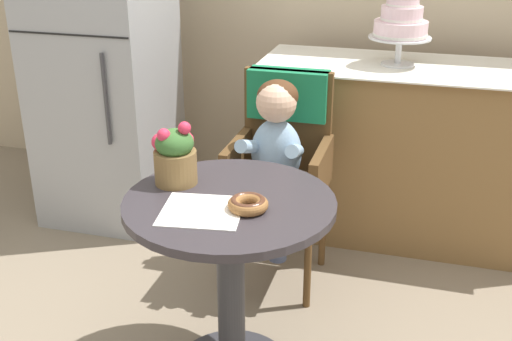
{
  "coord_description": "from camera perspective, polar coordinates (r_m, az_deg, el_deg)",
  "views": [
    {
      "loc": [
        0.61,
        -1.82,
        1.65
      ],
      "look_at": [
        0.05,
        0.15,
        0.77
      ],
      "focal_mm": 44.59,
      "sensor_mm": 36.0,
      "label": 1
    }
  ],
  "objects": [
    {
      "name": "display_counter",
      "position": [
        3.34,
        13.79,
        1.6
      ],
      "size": [
        1.56,
        0.62,
        0.9
      ],
      "color": "olive",
      "rests_on": "ground"
    },
    {
      "name": "seated_child",
      "position": [
        2.68,
        1.73,
        2.02
      ],
      "size": [
        0.27,
        0.32,
        0.73
      ],
      "color": "#8CADCC",
      "rests_on": "ground"
    },
    {
      "name": "wicker_chair",
      "position": [
        2.83,
        2.5,
        2.4
      ],
      "size": [
        0.42,
        0.45,
        0.95
      ],
      "rotation": [
        0.0,
        0.0,
        0.02
      ],
      "color": "brown",
      "rests_on": "ground"
    },
    {
      "name": "donut_front",
      "position": [
        2.05,
        -0.72,
        -2.98
      ],
      "size": [
        0.13,
        0.13,
        0.04
      ],
      "color": "#936033",
      "rests_on": "cafe_table"
    },
    {
      "name": "paper_napkin",
      "position": [
        2.06,
        -4.88,
        -3.64
      ],
      "size": [
        0.29,
        0.28,
        0.0
      ],
      "primitive_type": "cube",
      "rotation": [
        0.0,
        0.0,
        0.15
      ],
      "color": "white",
      "rests_on": "cafe_table"
    },
    {
      "name": "flower_vase",
      "position": [
        2.23,
        -7.29,
        1.44
      ],
      "size": [
        0.16,
        0.15,
        0.23
      ],
      "color": "brown",
      "rests_on": "cafe_table"
    },
    {
      "name": "cafe_table",
      "position": [
        2.23,
        -2.31,
        -7.52
      ],
      "size": [
        0.72,
        0.72,
        0.72
      ],
      "color": "#332D33",
      "rests_on": "ground"
    },
    {
      "name": "refrigerator",
      "position": [
        3.45,
        -13.56,
        9.23
      ],
      "size": [
        0.64,
        0.63,
        1.7
      ],
      "color": "#9EA0A5",
      "rests_on": "ground"
    },
    {
      "name": "tiered_cake_stand",
      "position": [
        3.17,
        12.87,
        12.76
      ],
      "size": [
        0.3,
        0.3,
        0.34
      ],
      "color": "silver",
      "rests_on": "display_counter"
    }
  ]
}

